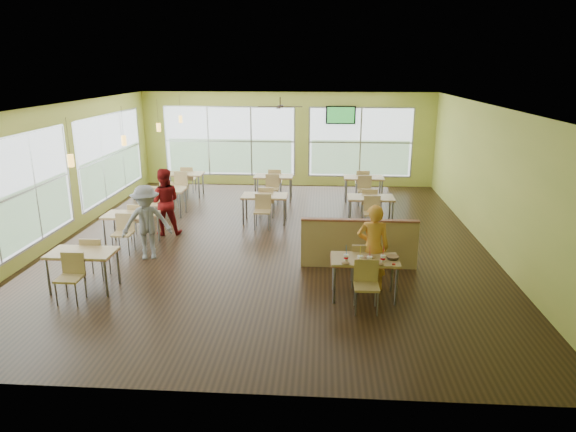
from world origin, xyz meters
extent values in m
plane|color=black|center=(0.00, 0.00, 0.00)|extent=(12.00, 12.00, 0.00)
plane|color=white|center=(0.00, 0.00, 3.20)|extent=(12.00, 12.00, 0.00)
cube|color=#D0D255|center=(0.00, 6.00, 1.60)|extent=(10.00, 0.04, 3.20)
cube|color=#D0D255|center=(0.00, -6.00, 1.60)|extent=(10.00, 0.04, 3.20)
cube|color=#D0D255|center=(-5.00, 0.00, 1.60)|extent=(0.04, 12.00, 3.20)
cube|color=#D0D255|center=(5.00, 0.00, 1.60)|extent=(0.04, 12.00, 3.20)
cube|color=white|center=(-4.98, -2.00, 1.53)|extent=(0.02, 4.50, 2.35)
cube|color=white|center=(-4.98, 3.00, 1.53)|extent=(0.02, 4.50, 2.35)
cube|color=white|center=(-2.00, 5.98, 1.53)|extent=(4.50, 0.02, 2.35)
cube|color=white|center=(2.50, 5.98, 1.53)|extent=(3.50, 0.02, 2.35)
cube|color=#B7BABC|center=(-4.97, 0.50, 0.35)|extent=(0.04, 9.40, 0.05)
cube|color=#B7BABC|center=(0.25, 5.97, 0.35)|extent=(8.00, 0.04, 0.05)
cube|color=tan|center=(2.00, -3.00, 0.73)|extent=(1.20, 0.70, 0.04)
cube|color=brown|center=(2.00, -3.00, 0.70)|extent=(1.22, 0.71, 0.01)
cylinder|color=slate|center=(1.46, -3.29, 0.35)|extent=(0.05, 0.05, 0.71)
cylinder|color=slate|center=(2.54, -3.29, 0.35)|extent=(0.05, 0.05, 0.71)
cylinder|color=slate|center=(1.46, -2.71, 0.35)|extent=(0.05, 0.05, 0.71)
cylinder|color=slate|center=(2.54, -2.71, 0.35)|extent=(0.05, 0.05, 0.71)
cube|color=tan|center=(2.00, -2.45, 0.45)|extent=(0.42, 0.42, 0.04)
cube|color=tan|center=(2.00, -2.26, 0.67)|extent=(0.42, 0.04, 0.40)
cube|color=tan|center=(2.00, -3.55, 0.45)|extent=(0.42, 0.42, 0.04)
cube|color=tan|center=(2.00, -3.74, 0.67)|extent=(0.42, 0.04, 0.40)
cube|color=tan|center=(2.00, -1.55, 0.50)|extent=(2.40, 0.12, 1.00)
cube|color=brown|center=(2.00, -1.55, 1.02)|extent=(2.40, 0.14, 0.04)
cube|color=tan|center=(-3.20, -3.00, 0.73)|extent=(1.20, 0.70, 0.04)
cube|color=brown|center=(-3.20, -3.00, 0.70)|extent=(1.22, 0.71, 0.01)
cylinder|color=slate|center=(-3.74, -3.29, 0.35)|extent=(0.05, 0.05, 0.71)
cylinder|color=slate|center=(-2.66, -3.29, 0.35)|extent=(0.05, 0.05, 0.71)
cylinder|color=slate|center=(-3.74, -2.71, 0.35)|extent=(0.05, 0.05, 0.71)
cylinder|color=slate|center=(-2.66, -2.71, 0.35)|extent=(0.05, 0.05, 0.71)
cube|color=tan|center=(-3.20, -2.45, 0.45)|extent=(0.42, 0.42, 0.04)
cube|color=tan|center=(-3.20, -2.26, 0.67)|extent=(0.42, 0.04, 0.40)
cube|color=tan|center=(-3.20, -3.55, 0.45)|extent=(0.42, 0.42, 0.04)
cube|color=tan|center=(-3.20, -3.74, 0.67)|extent=(0.42, 0.04, 0.40)
cube|color=tan|center=(-3.20, -0.50, 0.73)|extent=(1.20, 0.70, 0.04)
cube|color=brown|center=(-3.20, -0.50, 0.70)|extent=(1.22, 0.71, 0.01)
cylinder|color=slate|center=(-3.74, -0.79, 0.35)|extent=(0.05, 0.05, 0.71)
cylinder|color=slate|center=(-2.66, -0.79, 0.35)|extent=(0.05, 0.05, 0.71)
cylinder|color=slate|center=(-3.74, -0.21, 0.35)|extent=(0.05, 0.05, 0.71)
cylinder|color=slate|center=(-2.66, -0.21, 0.35)|extent=(0.05, 0.05, 0.71)
cube|color=tan|center=(-3.20, 0.05, 0.45)|extent=(0.42, 0.42, 0.04)
cube|color=tan|center=(-3.20, 0.24, 0.67)|extent=(0.42, 0.04, 0.40)
cube|color=tan|center=(-3.20, -1.05, 0.45)|extent=(0.42, 0.42, 0.04)
cube|color=tan|center=(-3.20, -1.24, 0.67)|extent=(0.42, 0.04, 0.40)
cube|color=tan|center=(-3.20, 2.00, 0.73)|extent=(1.20, 0.70, 0.04)
cube|color=brown|center=(-3.20, 2.00, 0.70)|extent=(1.22, 0.71, 0.01)
cylinder|color=slate|center=(-3.74, 1.71, 0.35)|extent=(0.05, 0.05, 0.71)
cylinder|color=slate|center=(-2.66, 1.71, 0.35)|extent=(0.05, 0.05, 0.71)
cylinder|color=slate|center=(-3.74, 2.29, 0.35)|extent=(0.05, 0.05, 0.71)
cylinder|color=slate|center=(-2.66, 2.29, 0.35)|extent=(0.05, 0.05, 0.71)
cube|color=tan|center=(-3.20, 2.55, 0.45)|extent=(0.42, 0.42, 0.04)
cube|color=tan|center=(-3.20, 2.74, 0.67)|extent=(0.42, 0.04, 0.40)
cube|color=tan|center=(-3.20, 1.45, 0.45)|extent=(0.42, 0.42, 0.04)
cube|color=tan|center=(-3.20, 1.26, 0.67)|extent=(0.42, 0.04, 0.40)
cube|color=tan|center=(-3.20, 4.20, 0.73)|extent=(1.20, 0.70, 0.04)
cube|color=brown|center=(-3.20, 4.20, 0.70)|extent=(1.22, 0.71, 0.01)
cylinder|color=slate|center=(-3.74, 3.91, 0.35)|extent=(0.05, 0.05, 0.71)
cylinder|color=slate|center=(-2.66, 3.91, 0.35)|extent=(0.05, 0.05, 0.71)
cylinder|color=slate|center=(-3.74, 4.49, 0.35)|extent=(0.05, 0.05, 0.71)
cylinder|color=slate|center=(-2.66, 4.49, 0.35)|extent=(0.05, 0.05, 0.71)
cube|color=tan|center=(-3.20, 4.75, 0.45)|extent=(0.42, 0.42, 0.04)
cube|color=tan|center=(-3.20, 4.94, 0.67)|extent=(0.42, 0.04, 0.40)
cube|color=tan|center=(-3.20, 3.65, 0.45)|extent=(0.42, 0.42, 0.04)
cube|color=tan|center=(-3.20, 3.46, 0.67)|extent=(0.42, 0.04, 0.40)
cube|color=tan|center=(-0.30, 1.50, 0.73)|extent=(1.20, 0.70, 0.04)
cube|color=brown|center=(-0.30, 1.50, 0.70)|extent=(1.22, 0.71, 0.01)
cylinder|color=slate|center=(-0.84, 1.21, 0.35)|extent=(0.05, 0.05, 0.71)
cylinder|color=slate|center=(0.24, 1.21, 0.35)|extent=(0.05, 0.05, 0.71)
cylinder|color=slate|center=(-0.84, 1.79, 0.35)|extent=(0.05, 0.05, 0.71)
cylinder|color=slate|center=(0.24, 1.79, 0.35)|extent=(0.05, 0.05, 0.71)
cube|color=tan|center=(-0.30, 2.05, 0.45)|extent=(0.42, 0.42, 0.04)
cube|color=tan|center=(-0.30, 2.24, 0.67)|extent=(0.42, 0.04, 0.40)
cube|color=tan|center=(-0.30, 0.95, 0.45)|extent=(0.42, 0.42, 0.04)
cube|color=tan|center=(-0.30, 0.76, 0.67)|extent=(0.42, 0.04, 0.40)
cube|color=tan|center=(-0.30, 4.00, 0.73)|extent=(1.20, 0.70, 0.04)
cube|color=brown|center=(-0.30, 4.00, 0.70)|extent=(1.22, 0.71, 0.01)
cylinder|color=slate|center=(-0.84, 3.71, 0.35)|extent=(0.05, 0.05, 0.71)
cylinder|color=slate|center=(0.24, 3.71, 0.35)|extent=(0.05, 0.05, 0.71)
cylinder|color=slate|center=(-0.84, 4.29, 0.35)|extent=(0.05, 0.05, 0.71)
cylinder|color=slate|center=(0.24, 4.29, 0.35)|extent=(0.05, 0.05, 0.71)
cube|color=tan|center=(-0.30, 4.55, 0.45)|extent=(0.42, 0.42, 0.04)
cube|color=tan|center=(-0.30, 4.74, 0.67)|extent=(0.42, 0.04, 0.40)
cube|color=tan|center=(-0.30, 3.45, 0.45)|extent=(0.42, 0.42, 0.04)
cube|color=tan|center=(-0.30, 3.26, 0.67)|extent=(0.42, 0.04, 0.40)
cube|color=tan|center=(2.50, 1.50, 0.73)|extent=(1.20, 0.70, 0.04)
cube|color=brown|center=(2.50, 1.50, 0.70)|extent=(1.22, 0.71, 0.01)
cylinder|color=slate|center=(1.96, 1.21, 0.35)|extent=(0.05, 0.05, 0.71)
cylinder|color=slate|center=(3.04, 1.21, 0.35)|extent=(0.05, 0.05, 0.71)
cylinder|color=slate|center=(1.96, 1.79, 0.35)|extent=(0.05, 0.05, 0.71)
cylinder|color=slate|center=(3.04, 1.79, 0.35)|extent=(0.05, 0.05, 0.71)
cube|color=tan|center=(2.50, 2.05, 0.45)|extent=(0.42, 0.42, 0.04)
cube|color=tan|center=(2.50, 2.24, 0.67)|extent=(0.42, 0.04, 0.40)
cube|color=tan|center=(2.50, 0.95, 0.45)|extent=(0.42, 0.42, 0.04)
cube|color=tan|center=(2.50, 0.76, 0.67)|extent=(0.42, 0.04, 0.40)
cube|color=tan|center=(2.50, 4.00, 0.73)|extent=(1.20, 0.70, 0.04)
cube|color=brown|center=(2.50, 4.00, 0.70)|extent=(1.22, 0.71, 0.01)
cylinder|color=slate|center=(1.96, 3.71, 0.35)|extent=(0.05, 0.05, 0.71)
cylinder|color=slate|center=(3.04, 3.71, 0.35)|extent=(0.05, 0.05, 0.71)
cylinder|color=slate|center=(1.96, 4.29, 0.35)|extent=(0.05, 0.05, 0.71)
cylinder|color=slate|center=(3.04, 4.29, 0.35)|extent=(0.05, 0.05, 0.71)
cube|color=tan|center=(2.50, 4.55, 0.45)|extent=(0.42, 0.42, 0.04)
cube|color=tan|center=(2.50, 4.74, 0.67)|extent=(0.42, 0.04, 0.40)
cube|color=tan|center=(2.50, 3.45, 0.45)|extent=(0.42, 0.42, 0.04)
cube|color=tan|center=(2.50, 3.26, 0.67)|extent=(0.42, 0.04, 0.40)
cylinder|color=#2D2119|center=(-3.20, -3.00, 2.85)|extent=(0.01, 0.01, 0.70)
cylinder|color=gold|center=(-3.20, -3.00, 2.45)|extent=(0.11, 0.11, 0.22)
cylinder|color=#2D2119|center=(-3.20, -0.50, 2.85)|extent=(0.01, 0.01, 0.70)
cylinder|color=gold|center=(-3.20, -0.50, 2.45)|extent=(0.11, 0.11, 0.22)
cylinder|color=#2D2119|center=(-3.20, 2.00, 2.85)|extent=(0.01, 0.01, 0.70)
cylinder|color=gold|center=(-3.20, 2.00, 2.45)|extent=(0.11, 0.11, 0.22)
cylinder|color=#2D2119|center=(-3.20, 4.20, 2.85)|extent=(0.01, 0.01, 0.70)
cylinder|color=gold|center=(-3.20, 4.20, 2.45)|extent=(0.11, 0.11, 0.22)
cylinder|color=#2D2119|center=(0.00, 3.00, 3.08)|extent=(0.03, 0.03, 0.24)
cylinder|color=#2D2119|center=(0.00, 3.00, 2.94)|extent=(0.16, 0.16, 0.06)
cube|color=#2D2119|center=(0.35, 3.00, 2.94)|extent=(0.55, 0.10, 0.01)
cube|color=#2D2119|center=(0.00, 3.35, 2.94)|extent=(0.10, 0.55, 0.01)
cube|color=#2D2119|center=(-0.35, 3.00, 2.94)|extent=(0.55, 0.10, 0.01)
cube|color=#2D2119|center=(0.00, 2.65, 2.94)|extent=(0.10, 0.55, 0.01)
cube|color=black|center=(1.80, 5.90, 2.45)|extent=(1.00, 0.06, 0.60)
cube|color=green|center=(1.80, 5.87, 2.45)|extent=(0.90, 0.01, 0.52)
imported|color=orange|center=(2.17, -2.62, 0.82)|extent=(0.61, 0.40, 1.65)
imported|color=#630C0C|center=(-2.66, 0.35, 0.83)|extent=(0.92, 0.78, 1.66)
imported|color=slate|center=(-2.53, -1.33, 0.82)|extent=(1.19, 0.90, 1.63)
cone|color=white|center=(1.66, -3.14, 0.81)|extent=(0.09, 0.09, 0.12)
cylinder|color=#BB0611|center=(1.66, -3.14, 0.81)|extent=(0.08, 0.08, 0.03)
cylinder|color=white|center=(1.66, -3.14, 0.87)|extent=(0.09, 0.09, 0.01)
cylinder|color=blue|center=(1.66, -3.14, 0.97)|extent=(0.03, 0.05, 0.21)
cone|color=white|center=(1.90, -3.23, 0.81)|extent=(0.10, 0.10, 0.13)
cylinder|color=#BB0611|center=(1.90, -3.23, 0.82)|extent=(0.09, 0.09, 0.04)
cylinder|color=white|center=(1.90, -3.23, 0.89)|extent=(0.10, 0.10, 0.01)
cylinder|color=yellow|center=(1.90, -3.23, 1.00)|extent=(0.02, 0.06, 0.23)
cone|color=white|center=(2.06, -3.24, 0.81)|extent=(0.09, 0.09, 0.12)
cylinder|color=#BB0611|center=(2.06, -3.24, 0.81)|extent=(0.09, 0.09, 0.04)
cylinder|color=white|center=(2.06, -3.24, 0.88)|extent=(0.10, 0.10, 0.01)
cylinder|color=#BF0418|center=(2.06, -3.24, 0.98)|extent=(0.02, 0.06, 0.22)
cone|color=white|center=(2.30, -3.14, 0.81)|extent=(0.09, 0.09, 0.12)
cylinder|color=#BB0611|center=(2.30, -3.14, 0.81)|extent=(0.08, 0.08, 0.03)
cylinder|color=white|center=(2.30, -3.14, 0.87)|extent=(0.09, 0.09, 0.01)
cylinder|color=#BF0418|center=(2.30, -3.14, 0.97)|extent=(0.02, 0.05, 0.21)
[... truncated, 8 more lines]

